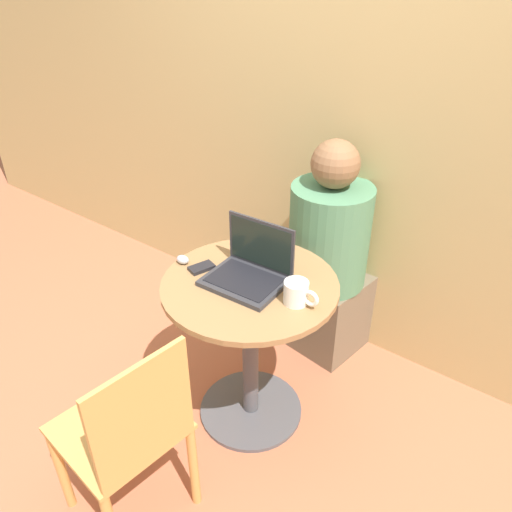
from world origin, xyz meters
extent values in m
plane|color=#B26042|center=(0.00, 0.00, 0.00)|extent=(12.00, 12.00, 0.00)
cube|color=tan|center=(0.00, 0.82, 1.30)|extent=(7.00, 0.05, 2.60)
cylinder|color=#4C4C51|center=(0.00, 0.00, 0.01)|extent=(0.49, 0.49, 0.02)
cylinder|color=#4C4C51|center=(0.00, 0.00, 0.37)|extent=(0.07, 0.07, 0.71)
cylinder|color=olive|center=(0.00, 0.00, 0.74)|extent=(0.73, 0.73, 0.02)
cube|color=#2D2D33|center=(-0.01, -0.02, 0.76)|extent=(0.32, 0.26, 0.02)
cube|color=black|center=(-0.01, -0.02, 0.78)|extent=(0.28, 0.21, 0.00)
cube|color=#2D2D33|center=(-0.02, 0.10, 0.88)|extent=(0.31, 0.02, 0.22)
cube|color=black|center=(-0.02, 0.09, 0.88)|extent=(0.29, 0.01, 0.19)
cube|color=black|center=(-0.22, -0.04, 0.76)|extent=(0.09, 0.12, 0.02)
ellipsoid|color=#B2B2B7|center=(-0.32, -0.06, 0.77)|extent=(0.06, 0.04, 0.04)
cylinder|color=white|center=(0.22, 0.00, 0.80)|extent=(0.10, 0.10, 0.09)
torus|color=white|center=(0.29, 0.00, 0.80)|extent=(0.07, 0.02, 0.07)
cylinder|color=tan|center=(-0.25, -0.46, 0.22)|extent=(0.04, 0.04, 0.44)
cylinder|color=tan|center=(-0.29, -0.81, 0.22)|extent=(0.04, 0.04, 0.44)
cylinder|color=tan|center=(0.10, -0.50, 0.22)|extent=(0.04, 0.04, 0.44)
cube|color=tan|center=(-0.09, -0.66, 0.45)|extent=(0.44, 0.44, 0.02)
cube|color=tan|center=(0.10, -0.68, 0.67)|extent=(0.06, 0.37, 0.42)
cube|color=brown|center=(0.04, 0.75, 0.22)|extent=(0.45, 0.60, 0.44)
cylinder|color=#4C7F5B|center=(0.02, 0.61, 0.70)|extent=(0.40, 0.40, 0.52)
sphere|color=brown|center=(0.02, 0.61, 1.08)|extent=(0.23, 0.23, 0.23)
camera|label=1|loc=(1.01, -1.32, 1.91)|focal=35.00mm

